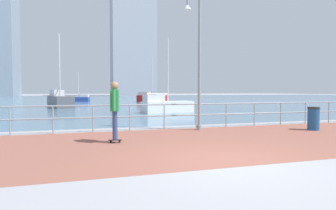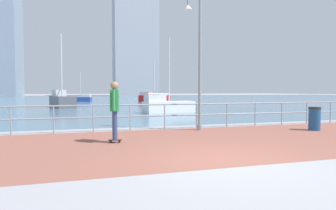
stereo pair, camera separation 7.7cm
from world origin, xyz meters
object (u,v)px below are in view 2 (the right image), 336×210
trash_bin (314,119)px  sailboat_red (153,98)px  sailboat_yellow (81,99)px  sailboat_blue (62,100)px  sailboat_teal (167,106)px  skateboarder (115,106)px  lamppost (196,50)px

trash_bin → sailboat_red: (0.25, 29.40, 0.12)m
sailboat_yellow → sailboat_blue: 14.19m
sailboat_teal → sailboat_blue: size_ratio=0.76×
sailboat_teal → trash_bin: bearing=-73.2°
skateboarder → trash_bin: size_ratio=1.98×
sailboat_red → sailboat_blue: 14.79m
sailboat_teal → sailboat_yellow: bearing=105.1°
lamppost → sailboat_red: size_ratio=0.93×
trash_bin → sailboat_blue: bearing=119.1°
sailboat_teal → sailboat_blue: 12.40m
lamppost → sailboat_teal: lamppost is taller
skateboarder → sailboat_blue: bearing=98.9°
skateboarder → sailboat_teal: (4.73, 10.82, -0.61)m
sailboat_red → sailboat_blue: (-11.28, -9.56, 0.08)m
skateboarder → sailboat_blue: 20.61m
sailboat_teal → sailboat_red: sailboat_red is taller
sailboat_blue → sailboat_yellow: bearing=83.7°
skateboarder → sailboat_blue: (-3.19, 20.36, -0.45)m
sailboat_red → skateboarder: bearing=-105.1°
lamppost → sailboat_blue: 19.71m
sailboat_teal → sailboat_blue: (-7.92, 9.54, 0.16)m
lamppost → sailboat_yellow: (-5.03, 32.51, -2.75)m
lamppost → sailboat_yellow: lamppost is taller
sailboat_teal → lamppost: bearing=-98.6°
skateboarder → sailboat_yellow: bearing=92.7°
lamppost → sailboat_blue: (-6.58, 18.40, -2.49)m
skateboarder → sailboat_yellow: sailboat_yellow is taller
lamppost → trash_bin: bearing=-17.9°
skateboarder → trash_bin: skateboarder is taller
sailboat_teal → sailboat_red: (3.36, 19.10, 0.08)m
sailboat_blue → sailboat_red: bearing=40.3°
skateboarder → sailboat_teal: size_ratio=0.35×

